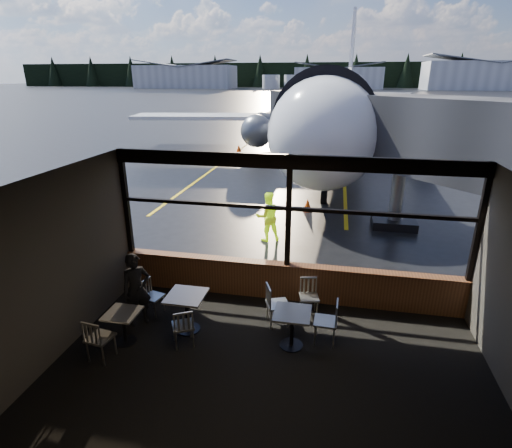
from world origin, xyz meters
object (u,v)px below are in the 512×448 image
(chair_mid_w, at_px, (153,297))
(chair_left_s, at_px, (100,338))
(chair_near_e, at_px, (325,322))
(ground_crew, at_px, (268,217))
(passenger, at_px, (137,290))
(airliner, at_px, (345,66))
(cafe_table_mid, at_px, (187,313))
(chair_near_n, at_px, (309,298))
(jet_bridge, at_px, (416,162))
(chair_near_w, at_px, (278,305))
(cafe_table_left, at_px, (124,327))
(cafe_table_near, at_px, (292,329))
(cone_nose, at_px, (307,205))
(chair_mid_s, at_px, (183,326))
(cone_wing, at_px, (239,149))

(chair_mid_w, xyz_separation_m, chair_left_s, (-0.29, -1.65, 0.04))
(chair_near_e, relative_size, ground_crew, 0.58)
(chair_mid_w, height_order, passenger, passenger)
(airliner, relative_size, passenger, 23.17)
(airliner, height_order, cafe_table_mid, airliner)
(chair_mid_w, bearing_deg, chair_near_n, 114.15)
(airliner, distance_m, jet_bridge, 15.73)
(chair_near_w, distance_m, chair_mid_w, 2.81)
(airliner, height_order, cafe_table_left, airliner)
(cafe_table_near, distance_m, ground_crew, 5.56)
(chair_mid_w, distance_m, cone_nose, 8.55)
(cafe_table_left, height_order, passenger, passenger)
(airliner, height_order, chair_near_n, airliner)
(chair_near_n, xyz_separation_m, chair_mid_s, (-2.37, -1.57, -0.00))
(chair_near_e, relative_size, chair_mid_s, 1.10)
(cafe_table_left, bearing_deg, ground_crew, 72.13)
(airliner, relative_size, chair_near_n, 43.89)
(chair_near_w, bearing_deg, chair_left_s, -82.59)
(cone_nose, bearing_deg, chair_left_s, -107.93)
(airliner, bearing_deg, chair_near_e, -87.87)
(cone_nose, xyz_separation_m, cone_wing, (-5.78, 12.26, 0.03))
(chair_near_n, bearing_deg, cafe_table_near, 66.50)
(chair_mid_s, bearing_deg, chair_near_e, -15.58)
(chair_near_n, xyz_separation_m, cone_nose, (-0.59, 7.44, -0.17))
(airliner, xyz_separation_m, cone_nose, (-1.18, -13.82, -5.50))
(airliner, bearing_deg, chair_near_n, -88.94)
(cafe_table_mid, xyz_separation_m, cone_wing, (-3.91, 20.80, -0.14))
(cafe_table_near, relative_size, cone_nose, 1.51)
(jet_bridge, distance_m, ground_crew, 5.30)
(jet_bridge, height_order, chair_mid_s, jet_bridge)
(chair_near_e, relative_size, passenger, 0.58)
(cafe_table_left, relative_size, cone_wing, 1.23)
(chair_mid_w, height_order, cone_wing, chair_mid_w)
(cafe_table_left, bearing_deg, cone_wing, 97.48)
(chair_near_w, bearing_deg, jet_bridge, 128.73)
(jet_bridge, bearing_deg, cone_nose, 159.36)
(jet_bridge, relative_size, cafe_table_near, 14.19)
(cafe_table_near, xyz_separation_m, chair_near_e, (0.64, 0.27, 0.08))
(chair_mid_s, bearing_deg, airliner, 54.04)
(chair_near_n, distance_m, cone_wing, 20.71)
(jet_bridge, bearing_deg, chair_near_n, -116.40)
(cone_wing, bearing_deg, cafe_table_left, -82.52)
(chair_mid_w, height_order, cone_nose, chair_mid_w)
(cafe_table_left, distance_m, chair_mid_s, 1.20)
(chair_near_w, xyz_separation_m, ground_crew, (-1.02, 4.67, 0.33))
(jet_bridge, height_order, chair_near_w, jet_bridge)
(chair_near_w, bearing_deg, chair_near_n, 106.12)
(cafe_table_mid, bearing_deg, airliner, 82.23)
(chair_mid_s, distance_m, chair_left_s, 1.54)
(chair_near_w, xyz_separation_m, passenger, (-2.95, -0.54, 0.34))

